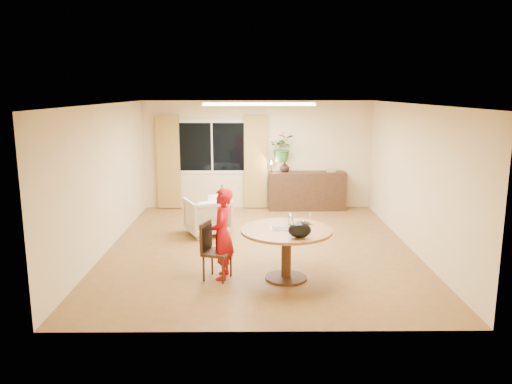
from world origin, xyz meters
TOP-DOWN VIEW (x-y plane):
  - floor at (0.00, 0.00)m, footprint 6.50×6.50m
  - ceiling at (0.00, 0.00)m, footprint 6.50×6.50m
  - wall_back at (0.00, 3.25)m, footprint 5.50×0.00m
  - wall_left at (-2.75, 0.00)m, footprint 0.00×6.50m
  - wall_right at (2.75, 0.00)m, footprint 0.00×6.50m
  - window at (-1.10, 3.23)m, footprint 1.70×0.03m
  - curtain_left at (-2.15, 3.15)m, footprint 0.55×0.08m
  - curtain_right at (-0.05, 3.15)m, footprint 0.55×0.08m
  - ceiling_panel at (0.00, 1.20)m, footprint 2.20×0.35m
  - dining_table at (0.38, -1.54)m, footprint 1.38×1.38m
  - dining_chair at (-0.67, -1.53)m, footprint 0.53×0.51m
  - child at (-0.59, -1.48)m, footprint 0.53×0.37m
  - laptop at (0.30, -1.53)m, footprint 0.36×0.25m
  - tumbler at (0.46, -1.29)m, footprint 0.09×0.09m
  - wine_glass at (0.76, -1.29)m, footprint 0.08×0.08m
  - pot_lid at (0.65, -1.24)m, footprint 0.25×0.25m
  - handbag at (0.53, -2.00)m, footprint 0.35×0.23m
  - armchair at (-1.03, 0.91)m, footprint 1.06×1.07m
  - throw at (-0.80, 0.89)m, footprint 0.45×0.55m
  - sideboard at (1.19, 3.01)m, footprint 1.84×0.45m
  - vase at (0.64, 3.01)m, footprint 0.24×0.24m
  - bouquet at (0.59, 3.01)m, footprint 0.63×0.56m
  - book_stack at (1.76, 3.01)m, footprint 0.22×0.17m
  - desk_lamp at (0.32, 2.96)m, footprint 0.16×0.16m

SIDE VIEW (x-z plane):
  - floor at x=0.00m, z-range 0.00..0.00m
  - armchair at x=-1.03m, z-range 0.00..0.74m
  - dining_chair at x=-0.67m, z-range 0.00..0.89m
  - sideboard at x=1.19m, z-range 0.00..0.92m
  - dining_table at x=0.38m, z-range 0.23..1.01m
  - child at x=-0.59m, z-range 0.00..1.40m
  - throw at x=-0.80m, z-range 0.74..0.77m
  - pot_lid at x=0.65m, z-range 0.79..0.82m
  - tumbler at x=0.46m, z-range 0.79..0.90m
  - wine_glass at x=0.76m, z-range 0.79..0.98m
  - handbag at x=0.53m, z-range 0.79..1.01m
  - laptop at x=0.30m, z-range 0.79..1.02m
  - book_stack at x=1.76m, z-range 0.92..1.00m
  - vase at x=0.64m, z-range 0.92..1.17m
  - desk_lamp at x=0.32m, z-range 0.92..1.23m
  - curtain_left at x=-2.15m, z-range 0.02..2.27m
  - curtain_right at x=-0.05m, z-range 0.02..2.27m
  - wall_back at x=0.00m, z-range -1.45..4.05m
  - wall_left at x=-2.75m, z-range -1.95..4.55m
  - wall_right at x=2.75m, z-range -1.95..4.55m
  - bouquet at x=0.59m, z-range 1.17..1.83m
  - window at x=-1.10m, z-range 0.85..2.15m
  - ceiling_panel at x=0.00m, z-range 2.54..2.59m
  - ceiling at x=0.00m, z-range 2.60..2.60m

